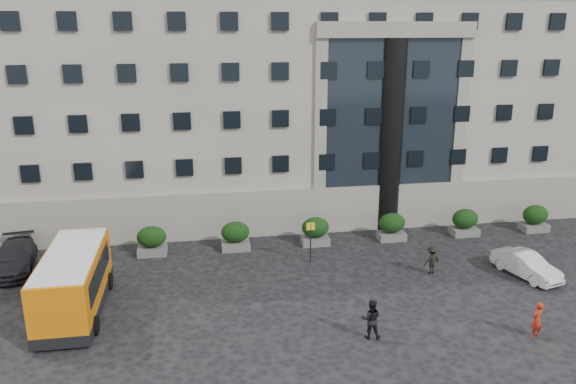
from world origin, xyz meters
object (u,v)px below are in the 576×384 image
object	(u,v)px
hedge_c	(315,231)
white_taxi	(526,265)
pedestrian_c	(432,260)
hedge_a	(152,240)
pedestrian_a	(537,320)
pedestrian_b	(371,319)
hedge_b	(235,236)
bus_stop_sign	(311,235)
hedge_d	(392,226)
parked_car_c	(14,258)
minibus	(73,280)
hedge_f	(535,218)
hedge_e	(465,222)

from	to	relation	value
hedge_c	white_taxi	size ratio (longest dim) A/B	0.44
white_taxi	pedestrian_c	bearing A→B (deg)	150.15
hedge_a	pedestrian_a	bearing A→B (deg)	-35.42
pedestrian_b	hedge_b	bearing A→B (deg)	-50.07
hedge_a	bus_stop_sign	bearing A→B (deg)	-16.42
pedestrian_b	pedestrian_c	bearing A→B (deg)	-116.81
hedge_d	parked_car_c	bearing A→B (deg)	-177.44
hedge_b	hedge_d	distance (m)	10.40
minibus	pedestrian_b	distance (m)	14.59
hedge_f	white_taxi	world-z (taller)	hedge_f
hedge_f	pedestrian_c	xyz separation A→B (m)	(-9.93, -5.47, -0.10)
hedge_b	bus_stop_sign	bearing A→B (deg)	-33.07
minibus	pedestrian_a	bearing A→B (deg)	-15.51
minibus	parked_car_c	bearing A→B (deg)	127.79
pedestrian_a	pedestrian_c	distance (m)	7.58
bus_stop_sign	parked_car_c	size ratio (longest dim) A/B	0.48
bus_stop_sign	pedestrian_a	size ratio (longest dim) A/B	1.45
hedge_d	pedestrian_a	xyz separation A→B (m)	(2.40, -12.80, -0.06)
hedge_a	white_taxi	distance (m)	22.27
hedge_e	pedestrian_b	bearing A→B (deg)	-131.57
white_taxi	parked_car_c	bearing A→B (deg)	152.80
pedestrian_b	minibus	bearing A→B (deg)	-3.59
hedge_e	pedestrian_b	world-z (taller)	pedestrian_b
hedge_f	white_taxi	xyz separation A→B (m)	(-4.77, -6.74, -0.24)
parked_car_c	pedestrian_c	size ratio (longest dim) A/B	3.17
hedge_c	white_taxi	bearing A→B (deg)	-31.89
hedge_d	hedge_e	distance (m)	5.20
hedge_e	parked_car_c	world-z (taller)	hedge_e
hedge_a	pedestrian_a	size ratio (longest dim) A/B	1.06
pedestrian_a	pedestrian_b	xyz separation A→B (m)	(-7.50, 1.19, 0.07)
hedge_c	pedestrian_a	xyz separation A→B (m)	(7.60, -12.80, -0.06)
white_taxi	hedge_a	bearing A→B (deg)	146.30
bus_stop_sign	minibus	distance (m)	13.41
white_taxi	pedestrian_a	bearing A→B (deg)	-134.11
hedge_f	parked_car_c	bearing A→B (deg)	-178.23
hedge_e	white_taxi	world-z (taller)	hedge_e
minibus	parked_car_c	size ratio (longest dim) A/B	1.43
hedge_d	pedestrian_a	world-z (taller)	hedge_d
parked_car_c	pedestrian_c	distance (m)	24.26
hedge_a	pedestrian_b	distance (m)	15.66
hedge_b	hedge_e	world-z (taller)	same
hedge_b	pedestrian_a	distance (m)	18.10
minibus	hedge_d	bearing A→B (deg)	20.06
hedge_d	white_taxi	xyz separation A→B (m)	(5.63, -6.74, -0.24)
minibus	pedestrian_a	distance (m)	22.10
hedge_d	minibus	xyz separation A→B (m)	(-18.88, -6.87, 0.79)
pedestrian_b	pedestrian_c	world-z (taller)	pedestrian_b
hedge_b	pedestrian_c	xyz separation A→B (m)	(10.87, -5.47, -0.10)
pedestrian_a	hedge_b	bearing A→B (deg)	-66.97
hedge_b	minibus	xyz separation A→B (m)	(-8.48, -6.87, 0.79)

